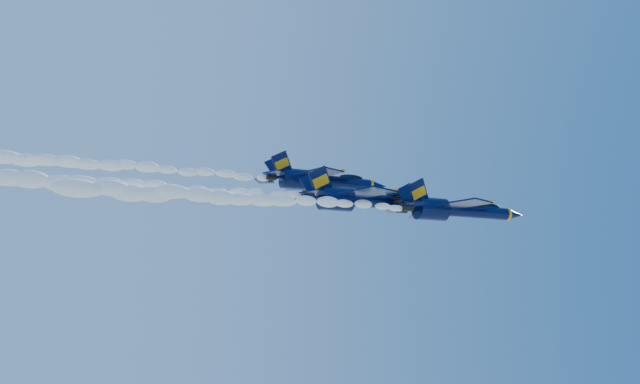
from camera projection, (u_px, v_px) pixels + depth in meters
name	position (u px, v px, depth m)	size (l,w,h in m)	color
jet_lead	(456.00, 210.00, 74.34)	(17.48, 14.34, 6.50)	#050D33
smoke_trail_jet_lead	(249.00, 198.00, 65.03)	(35.98, 1.95, 1.75)	white
jet_second	(364.00, 200.00, 73.41)	(18.26, 14.98, 6.79)	#050D33
smoke_trail_jet_second	(137.00, 186.00, 63.98)	(35.98, 2.04, 1.83)	white
jet_third	(320.00, 180.00, 80.50)	(17.05, 13.99, 6.34)	#050D33
smoke_trail_jet_third	(115.00, 165.00, 71.26)	(35.98, 1.90, 1.71)	white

